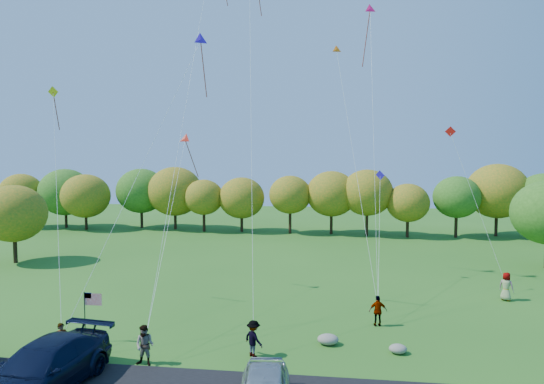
{
  "coord_description": "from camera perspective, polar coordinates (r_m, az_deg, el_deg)",
  "views": [
    {
      "loc": [
        6.26,
        -21.18,
        9.44
      ],
      "look_at": [
        2.66,
        6.0,
        7.43
      ],
      "focal_mm": 32.0,
      "sensor_mm": 36.0,
      "label": 1
    }
  ],
  "objects": [
    {
      "name": "boulder_far",
      "position": [
        25.18,
        14.6,
        -17.43
      ],
      "size": [
        0.86,
        0.72,
        0.45
      ],
      "primitive_type": "ellipsoid",
      "color": "slate",
      "rests_on": "ground"
    },
    {
      "name": "flag_assembly",
      "position": [
        26.82,
        -20.64,
        -12.29
      ],
      "size": [
        0.96,
        0.62,
        2.6
      ],
      "color": "black",
      "rests_on": "ground"
    },
    {
      "name": "ground",
      "position": [
        24.02,
        -8.66,
        -19.0
      ],
      "size": [
        140.0,
        140.0,
        0.0
      ],
      "primitive_type": "plane",
      "color": "#2A621C",
      "rests_on": "ground"
    },
    {
      "name": "treeline",
      "position": [
        57.49,
        -1.59,
        -0.61
      ],
      "size": [
        75.26,
        27.31,
        8.45
      ],
      "color": "#332212",
      "rests_on": "ground"
    },
    {
      "name": "flyer_c",
      "position": [
        23.91,
        -2.19,
        -16.84
      ],
      "size": [
        1.27,
        1.2,
        1.73
      ],
      "primitive_type": "imported",
      "rotation": [
        0.0,
        0.0,
        2.46
      ],
      "color": "#4C4C59",
      "rests_on": "ground"
    },
    {
      "name": "flyer_e",
      "position": [
        35.83,
        25.84,
        -9.97
      ],
      "size": [
        1.08,
        1.03,
        1.87
      ],
      "primitive_type": "imported",
      "rotation": [
        0.0,
        0.0,
        2.47
      ],
      "color": "#4C4C59",
      "rests_on": "ground"
    },
    {
      "name": "boulder_near",
      "position": [
        25.6,
        6.6,
        -16.84
      ],
      "size": [
        1.07,
        0.84,
        0.53
      ],
      "primitive_type": "ellipsoid",
      "color": "gray",
      "rests_on": "ground"
    },
    {
      "name": "flyer_b",
      "position": [
        23.68,
        -14.74,
        -17.05
      ],
      "size": [
        0.96,
        0.78,
        1.84
      ],
      "primitive_type": "imported",
      "rotation": [
        0.0,
        0.0,
        -0.1
      ],
      "color": "#4C4C59",
      "rests_on": "ground"
    },
    {
      "name": "flyer_a",
      "position": [
        25.69,
        -23.49,
        -15.74
      ],
      "size": [
        0.7,
        0.72,
        1.67
      ],
      "primitive_type": "imported",
      "rotation": [
        0.0,
        0.0,
        0.84
      ],
      "color": "#4C4C59",
      "rests_on": "ground"
    },
    {
      "name": "minivan_navy",
      "position": [
        22.42,
        -25.38,
        -18.26
      ],
      "size": [
        3.52,
        6.98,
        1.94
      ],
      "primitive_type": "imported",
      "rotation": [
        0.0,
        0.0,
        -0.12
      ],
      "color": "black",
      "rests_on": "asphalt_lane"
    },
    {
      "name": "flyer_d",
      "position": [
        28.39,
        12.36,
        -13.5
      ],
      "size": [
        1.06,
        0.56,
        1.72
      ],
      "primitive_type": "imported",
      "rotation": [
        0.0,
        0.0,
        3.29
      ],
      "color": "#4C4C59",
      "rests_on": "ground"
    }
  ]
}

